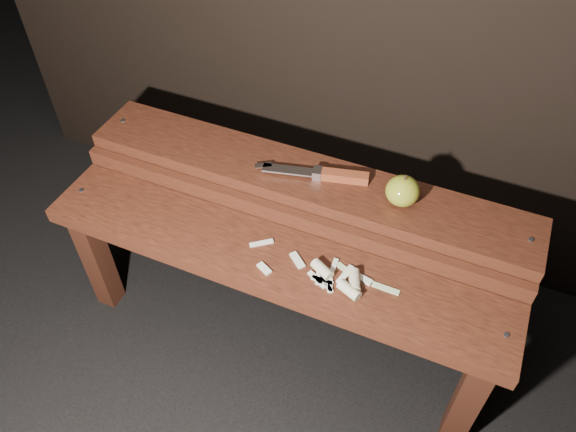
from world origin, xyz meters
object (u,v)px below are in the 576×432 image
at_px(apple, 403,191).
at_px(knife, 330,175).
at_px(bench_rear_tier, 304,199).
at_px(bench_front_tier, 269,275).

height_order(apple, knife, apple).
bearing_deg(bench_rear_tier, knife, 13.17).
relative_size(bench_front_tier, bench_rear_tier, 1.00).
relative_size(bench_rear_tier, knife, 4.12).
distance_m(bench_rear_tier, apple, 0.28).
bearing_deg(knife, bench_rear_tier, -166.83).
xyz_separation_m(bench_front_tier, knife, (0.06, 0.24, 0.16)).
bearing_deg(bench_front_tier, knife, 75.27).
height_order(bench_front_tier, knife, knife).
bearing_deg(bench_front_tier, bench_rear_tier, 90.00).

